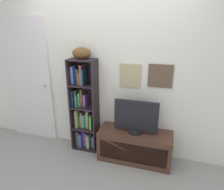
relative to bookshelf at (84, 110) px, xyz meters
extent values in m
cube|color=silver|center=(0.40, 0.13, 0.62)|extent=(4.80, 0.06, 2.59)
cube|color=tan|center=(0.72, 0.09, 0.60)|extent=(0.31, 0.02, 0.34)
cube|color=#9DA2B0|center=(0.72, 0.08, 0.60)|extent=(0.26, 0.01, 0.29)
cube|color=brown|center=(1.14, 0.09, 0.62)|extent=(0.34, 0.02, 0.33)
cube|color=#BFAF98|center=(1.14, 0.08, 0.62)|extent=(0.29, 0.01, 0.28)
cube|color=#291F25|center=(-0.17, -0.03, 0.08)|extent=(0.02, 0.26, 1.49)
cube|color=#291F25|center=(0.22, -0.03, 0.08)|extent=(0.02, 0.26, 1.49)
cube|color=#291F25|center=(0.02, 0.09, 0.08)|extent=(0.41, 0.01, 1.49)
cube|color=#291F25|center=(0.02, -0.03, -0.66)|extent=(0.37, 0.25, 0.02)
cube|color=#291F25|center=(0.02, -0.03, -0.30)|extent=(0.37, 0.25, 0.02)
cube|color=#291F25|center=(0.02, -0.03, 0.07)|extent=(0.37, 0.25, 0.02)
cube|color=#291F25|center=(0.02, -0.03, 0.43)|extent=(0.37, 0.25, 0.02)
cube|color=#291F25|center=(0.02, -0.03, 0.81)|extent=(0.37, 0.25, 0.02)
cube|color=olive|center=(-0.14, 0.02, -0.52)|extent=(0.04, 0.15, 0.26)
cube|color=brown|center=(-0.10, 0.00, -0.51)|extent=(0.03, 0.18, 0.27)
cube|color=#256997|center=(-0.05, -0.01, -0.53)|extent=(0.04, 0.20, 0.24)
cube|color=#971D94|center=(-0.01, 0.02, -0.51)|extent=(0.03, 0.15, 0.28)
cube|color=slate|center=(0.03, 0.01, -0.53)|extent=(0.04, 0.16, 0.25)
cube|color=#9FAF6E|center=(0.08, -0.01, -0.53)|extent=(0.04, 0.19, 0.23)
cube|color=#443C76|center=(0.13, 0.02, -0.55)|extent=(0.03, 0.14, 0.20)
cube|color=#6EA6BD|center=(0.16, 0.01, -0.54)|extent=(0.03, 0.15, 0.21)
cube|color=#A73784|center=(-0.14, 0.01, -0.16)|extent=(0.03, 0.15, 0.25)
cube|color=#789C5B|center=(-0.10, -0.01, -0.14)|extent=(0.04, 0.20, 0.30)
cube|color=#4F682B|center=(-0.06, 0.01, -0.19)|extent=(0.02, 0.16, 0.19)
cube|color=#A67360|center=(-0.03, 0.01, -0.16)|extent=(0.03, 0.16, 0.26)
cube|color=#519684|center=(0.01, 0.00, -0.18)|extent=(0.03, 0.17, 0.22)
cube|color=teal|center=(0.04, 0.02, -0.17)|extent=(0.03, 0.14, 0.24)
cube|color=#908B4E|center=(0.08, 0.01, -0.13)|extent=(0.04, 0.16, 0.30)
cube|color=#632182|center=(0.11, 0.02, -0.17)|extent=(0.03, 0.15, 0.23)
cube|color=green|center=(0.14, -0.01, -0.17)|extent=(0.03, 0.20, 0.24)
cube|color=navy|center=(-0.14, -0.01, 0.20)|extent=(0.02, 0.19, 0.25)
cube|color=#657143|center=(-0.12, 0.01, 0.20)|extent=(0.03, 0.15, 0.25)
cube|color=#347665|center=(-0.08, -0.01, 0.17)|extent=(0.03, 0.20, 0.19)
cube|color=#5AAF62|center=(-0.05, 0.01, 0.19)|extent=(0.03, 0.16, 0.22)
cube|color=brown|center=(-0.01, 0.02, 0.22)|extent=(0.03, 0.15, 0.28)
cube|color=#8B53B3|center=(0.03, 0.02, 0.17)|extent=(0.04, 0.13, 0.19)
cube|color=#6B8FB4|center=(-0.14, 0.01, 0.57)|extent=(0.04, 0.17, 0.27)
cube|color=navy|center=(-0.09, 0.02, 0.56)|extent=(0.04, 0.15, 0.24)
cube|color=#318721|center=(-0.06, 0.02, 0.55)|extent=(0.03, 0.15, 0.23)
cube|color=brown|center=(-0.02, 0.00, 0.54)|extent=(0.03, 0.19, 0.19)
cube|color=#914550|center=(0.02, -0.01, 0.59)|extent=(0.03, 0.20, 0.30)
cube|color=#164754|center=(0.05, -0.01, 0.56)|extent=(0.02, 0.20, 0.23)
ellipsoid|color=brown|center=(0.02, -0.03, 0.91)|extent=(0.30, 0.22, 0.17)
cube|color=#4A2D21|center=(0.86, -0.11, -0.43)|extent=(1.08, 0.41, 0.47)
cube|color=#352118|center=(0.86, -0.31, -0.43)|extent=(0.97, 0.01, 0.30)
cylinder|color=black|center=(0.86, -0.11, -0.18)|extent=(0.22, 0.22, 0.04)
cube|color=black|center=(0.86, -0.11, 0.07)|extent=(0.63, 0.04, 0.45)
cube|color=white|center=(0.86, -0.12, 0.07)|extent=(0.59, 0.01, 0.41)
cube|color=silver|center=(-1.04, 0.08, 0.38)|extent=(0.86, 0.04, 2.09)
cube|color=beige|center=(-1.04, 0.06, 0.79)|extent=(0.55, 0.01, 0.75)
cube|color=beige|center=(-1.04, 0.06, -0.08)|extent=(0.55, 0.01, 0.75)
sphere|color=tan|center=(-0.71, 0.03, 0.33)|extent=(0.04, 0.04, 0.04)
camera|label=1|loc=(1.26, -2.67, 1.31)|focal=31.92mm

